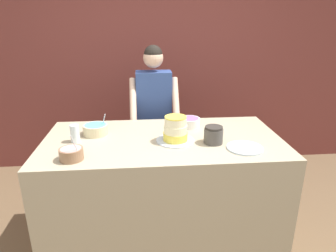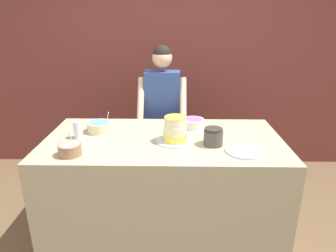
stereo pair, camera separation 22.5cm
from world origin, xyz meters
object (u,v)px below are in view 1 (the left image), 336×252
stoneware_jar (213,135)px  drinking_glass (75,133)px  person_baker (154,108)px  cake (175,131)px  frosting_bowl_purple (190,122)px  frosting_bowl_blue (96,129)px  frosting_bowl_pink (71,153)px  ceramic_plate (245,148)px

stoneware_jar → drinking_glass: bearing=173.6°
person_baker → stoneware_jar: person_baker is taller
cake → drinking_glass: size_ratio=2.18×
person_baker → frosting_bowl_purple: person_baker is taller
frosting_bowl_blue → frosting_bowl_purple: bearing=8.0°
cake → frosting_bowl_purple: size_ratio=1.63×
person_baker → frosting_bowl_purple: bearing=-60.6°
drinking_glass → stoneware_jar: size_ratio=0.94×
cake → frosting_bowl_blue: bearing=162.3°
cake → frosting_bowl_pink: (-0.72, -0.25, -0.04)m
cake → frosting_bowl_pink: same height
person_baker → frosting_bowl_blue: person_baker is taller
stoneware_jar → frosting_bowl_blue: bearing=164.0°
stoneware_jar → frosting_bowl_purple: bearing=108.2°
frosting_bowl_pink → cake: bearing=19.3°
cake → frosting_bowl_blue: (-0.62, 0.20, -0.04)m
frosting_bowl_purple → stoneware_jar: stoneware_jar is taller
drinking_glass → frosting_bowl_pink: bearing=-83.4°
frosting_bowl_purple → ceramic_plate: size_ratio=0.69×
frosting_bowl_blue → drinking_glass: 0.20m
cake → frosting_bowl_blue: size_ratio=1.46×
frosting_bowl_purple → drinking_glass: size_ratio=1.34×
frosting_bowl_blue → stoneware_jar: frosting_bowl_blue is taller
frosting_bowl_pink → stoneware_jar: size_ratio=1.39×
person_baker → ceramic_plate: size_ratio=6.17×
drinking_glass → ceramic_plate: bearing=-10.9°
frosting_bowl_pink → frosting_bowl_blue: 0.46m
frosting_bowl_pink → ceramic_plate: 1.20m
person_baker → frosting_bowl_pink: size_ratio=8.15×
frosting_bowl_purple → drinking_glass: bearing=-164.5°
cake → stoneware_jar: bearing=-12.1°
drinking_glass → stoneware_jar: 1.04m
frosting_bowl_purple → frosting_bowl_blue: frosting_bowl_blue is taller
person_baker → drinking_glass: (-0.63, -0.76, 0.04)m
frosting_bowl_blue → ceramic_plate: size_ratio=0.76×
ceramic_plate → stoneware_jar: (-0.20, 0.12, 0.06)m
cake → stoneware_jar: cake is taller
drinking_glass → ceramic_plate: drinking_glass is taller
drinking_glass → frosting_bowl_blue: bearing=47.3°
person_baker → stoneware_jar: 0.96m
cake → drinking_glass: 0.76m
drinking_glass → cake: bearing=-4.2°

